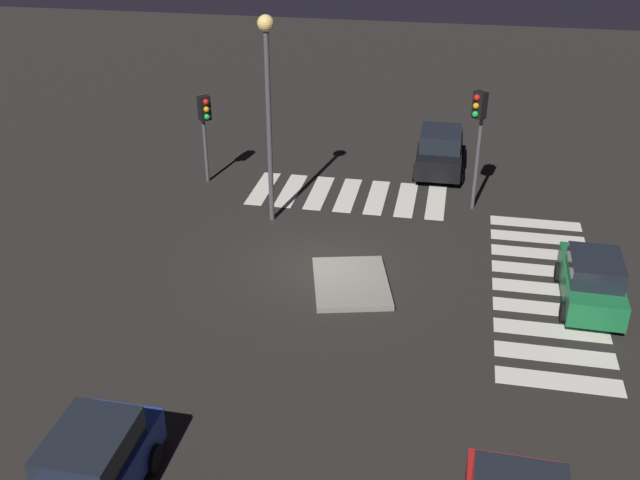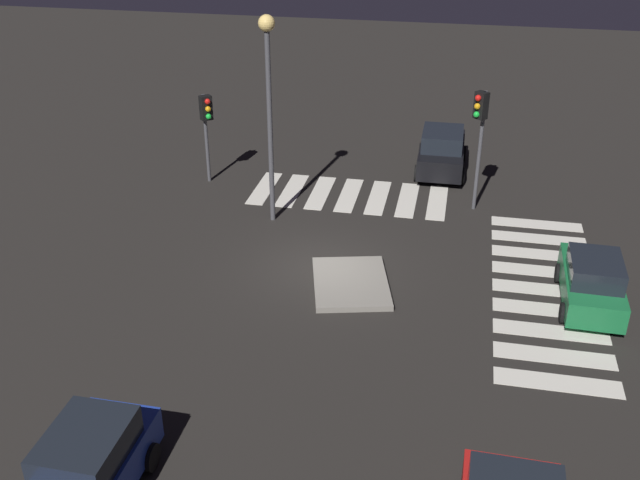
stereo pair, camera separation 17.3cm
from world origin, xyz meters
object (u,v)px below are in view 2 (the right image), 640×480
traffic_island (351,283)px  traffic_light_north (206,117)px  traffic_light_east (480,122)px  car_green (592,281)px  car_blue (86,472)px  car_black (442,151)px  street_lamp (269,85)px

traffic_island → traffic_light_north: bearing=45.0°
traffic_light_east → traffic_light_north: traffic_light_east is taller
car_green → traffic_light_north: bearing=66.1°
car_blue → car_green: (9.91, -10.98, -0.04)m
traffic_island → traffic_light_north: size_ratio=0.97×
car_black → traffic_light_north: bearing=108.0°
car_blue → car_black: bearing=163.2°
traffic_island → car_black: size_ratio=0.82×
car_black → car_green: size_ratio=1.12×
car_black → traffic_light_north: 9.81m
car_blue → street_lamp: street_lamp is taller
car_green → street_lamp: bearing=72.0°
car_black → street_lamp: 9.24m
car_blue → car_green: bearing=132.6°
traffic_light_east → street_lamp: street_lamp is taller
car_green → traffic_light_east: 7.48m
car_green → traffic_island: bearing=93.9°
traffic_island → traffic_light_north: 10.15m
car_blue → traffic_light_north: traffic_light_north is taller
street_lamp → car_black: bearing=-44.4°
traffic_island → car_blue: size_ratio=0.88×
traffic_island → traffic_light_north: traffic_light_north is taller
car_black → traffic_island: bearing=167.1°
traffic_light_east → traffic_light_north: bearing=-52.0°
car_black → street_lamp: size_ratio=0.58×
traffic_light_north → traffic_light_east: bearing=43.0°
traffic_light_north → street_lamp: bearing=5.7°
traffic_island → car_blue: bearing=158.0°
traffic_island → street_lamp: 7.33m
car_blue → traffic_light_east: 17.79m
traffic_light_east → traffic_light_north: (0.58, 10.50, -0.70)m
car_blue → traffic_light_east: bearing=155.5°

